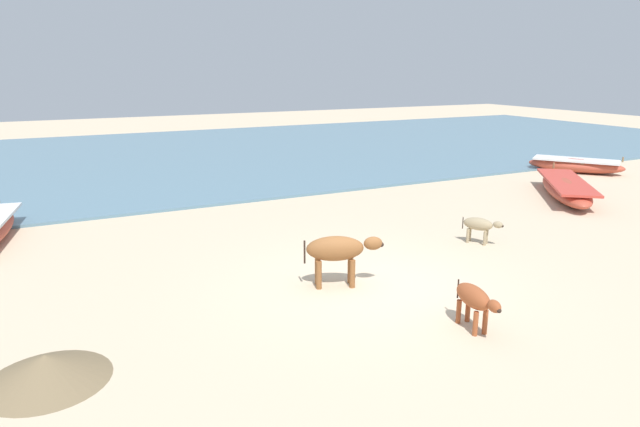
{
  "coord_description": "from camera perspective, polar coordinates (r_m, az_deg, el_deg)",
  "views": [
    {
      "loc": [
        -5.27,
        -8.3,
        4.0
      ],
      "look_at": [
        0.44,
        3.17,
        0.6
      ],
      "focal_mm": 31.04,
      "sensor_mm": 36.0,
      "label": 1
    }
  ],
  "objects": [
    {
      "name": "fishing_boat_2",
      "position": [
        19.09,
        24.0,
        2.39
      ],
      "size": [
        3.89,
        4.47,
        0.75
      ],
      "rotation": [
        0.0,
        0.0,
        0.9
      ],
      "color": "#B74733",
      "rests_on": "ground"
    },
    {
      "name": "calf_near_dun",
      "position": [
        13.37,
        16.12,
        -1.16
      ],
      "size": [
        0.65,
        0.88,
        0.62
      ],
      "rotation": [
        0.0,
        0.0,
        5.25
      ],
      "color": "tan",
      "rests_on": "ground"
    },
    {
      "name": "fishing_boat_3",
      "position": [
        23.93,
        24.84,
        4.56
      ],
      "size": [
        2.87,
        3.49,
        0.73
      ],
      "rotation": [
        0.0,
        0.0,
        5.32
      ],
      "color": "#B74733",
      "rests_on": "ground"
    },
    {
      "name": "calf_far_rust",
      "position": [
        9.01,
        15.64,
        -8.49
      ],
      "size": [
        0.41,
        1.1,
        0.72
      ],
      "rotation": [
        0.0,
        0.0,
        4.59
      ],
      "color": "#9E4C28",
      "rests_on": "ground"
    },
    {
      "name": "ground",
      "position": [
        10.62,
        5.56,
        -7.34
      ],
      "size": [
        80.0,
        80.0,
        0.0
      ],
      "primitive_type": "plane",
      "color": "beige"
    },
    {
      "name": "cow_adult_brown",
      "position": [
        10.3,
        1.86,
        -3.82
      ],
      "size": [
        1.46,
        0.81,
        0.97
      ],
      "rotation": [
        0.0,
        0.0,
        5.92
      ],
      "color": "brown",
      "rests_on": "ground"
    },
    {
      "name": "sea_water",
      "position": [
        26.44,
        -14.73,
        5.76
      ],
      "size": [
        60.0,
        20.0,
        0.08
      ],
      "primitive_type": "cube",
      "color": "slate",
      "rests_on": "ground"
    },
    {
      "name": "debris_pile_0",
      "position": [
        8.33,
        -26.4,
        -14.06
      ],
      "size": [
        1.76,
        1.76,
        0.37
      ],
      "primitive_type": "cone",
      "rotation": [
        0.0,
        0.0,
        3.06
      ],
      "color": "#7A6647",
      "rests_on": "ground"
    }
  ]
}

